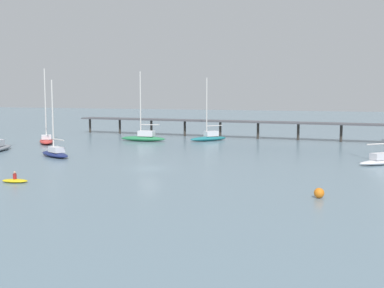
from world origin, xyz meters
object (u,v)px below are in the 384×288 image
at_px(sailboat_red, 46,139).
at_px(dinghy_yellow, 15,180).
at_px(sailboat_navy, 55,152).
at_px(sailboat_teal, 209,137).
at_px(sailboat_green, 144,137).
at_px(pier, 315,117).
at_px(mooring_buoy_mid, 319,193).
at_px(sailboat_white, 383,159).

relative_size(sailboat_red, dinghy_yellow, 4.63).
relative_size(sailboat_red, sailboat_navy, 1.23).
relative_size(sailboat_teal, dinghy_yellow, 4.11).
bearing_deg(sailboat_green, dinghy_yellow, -81.63).
xyz_separation_m(pier, sailboat_red, (-45.07, -21.18, -3.74)).
xyz_separation_m(sailboat_red, sailboat_navy, (12.94, -15.33, -0.05)).
xyz_separation_m(pier, sailboat_navy, (-32.12, -36.51, -3.78)).
bearing_deg(sailboat_red, mooring_buoy_mid, -30.83).
relative_size(sailboat_teal, sailboat_navy, 1.09).
bearing_deg(sailboat_red, pier, 25.17).
bearing_deg(pier, sailboat_red, -154.83).
distance_m(pier, mooring_buoy_mid, 51.95).
distance_m(sailboat_white, mooring_buoy_mid, 23.89).
relative_size(pier, sailboat_navy, 6.75).
height_order(sailboat_green, sailboat_teal, sailboat_green).
xyz_separation_m(sailboat_white, sailboat_navy, (-43.55, -8.21, -0.05)).
relative_size(sailboat_white, mooring_buoy_mid, 13.19).
xyz_separation_m(sailboat_red, dinghy_yellow, (21.12, -33.36, -0.52)).
xyz_separation_m(pier, dinghy_yellow, (-23.95, -54.54, -4.26)).
height_order(sailboat_white, sailboat_navy, sailboat_white).
distance_m(sailboat_white, sailboat_teal, 37.05).
distance_m(pier, sailboat_green, 32.63).
relative_size(pier, sailboat_green, 5.62).
distance_m(sailboat_red, sailboat_green, 17.61).
height_order(sailboat_navy, mooring_buoy_mid, sailboat_navy).
bearing_deg(mooring_buoy_mid, sailboat_red, 149.17).
relative_size(sailboat_green, mooring_buoy_mid, 14.66).
relative_size(sailboat_teal, mooring_buoy_mid, 13.36).
distance_m(sailboat_red, sailboat_navy, 20.06).
distance_m(sailboat_red, dinghy_yellow, 39.48).
bearing_deg(dinghy_yellow, sailboat_green, 98.37).
bearing_deg(sailboat_navy, sailboat_red, 130.18).
bearing_deg(sailboat_green, sailboat_white, -21.77).
relative_size(sailboat_navy, dinghy_yellow, 3.76).
relative_size(pier, sailboat_teal, 6.17).
height_order(sailboat_white, mooring_buoy_mid, sailboat_white).
height_order(sailboat_navy, dinghy_yellow, sailboat_navy).
bearing_deg(sailboat_white, pier, 111.99).
bearing_deg(sailboat_teal, sailboat_navy, -114.17).
xyz_separation_m(sailboat_red, mooring_buoy_mid, (50.77, -30.30, -0.29)).
distance_m(pier, sailboat_white, 30.74).
bearing_deg(dinghy_yellow, mooring_buoy_mid, 5.88).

